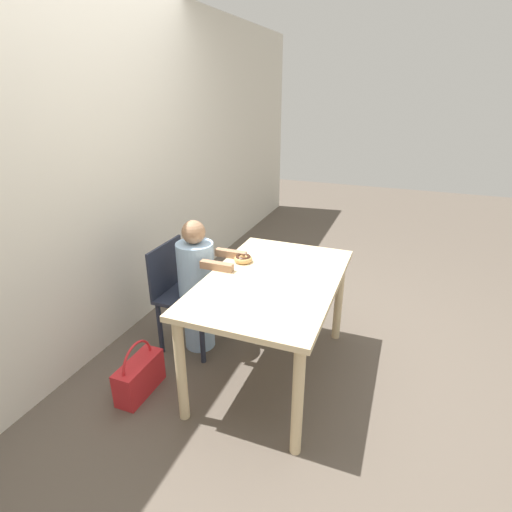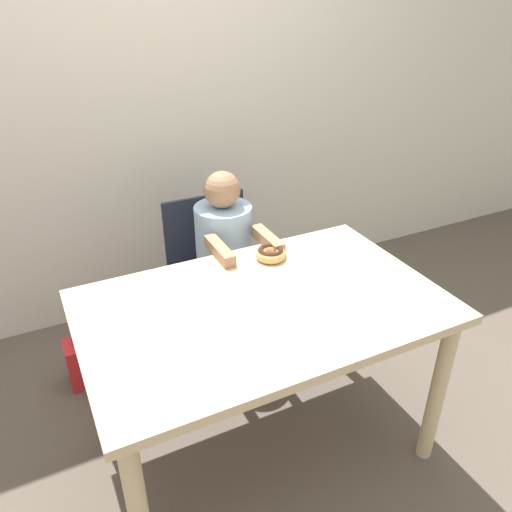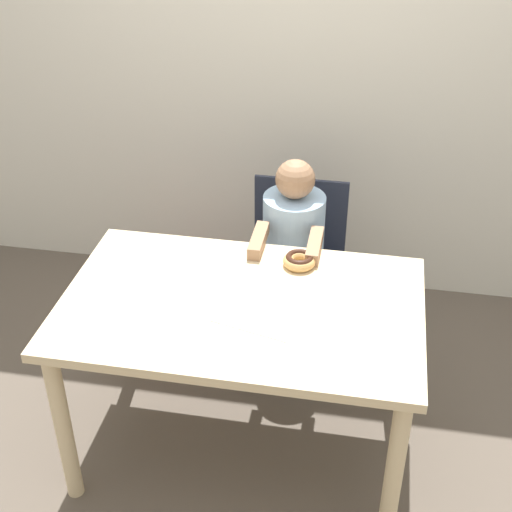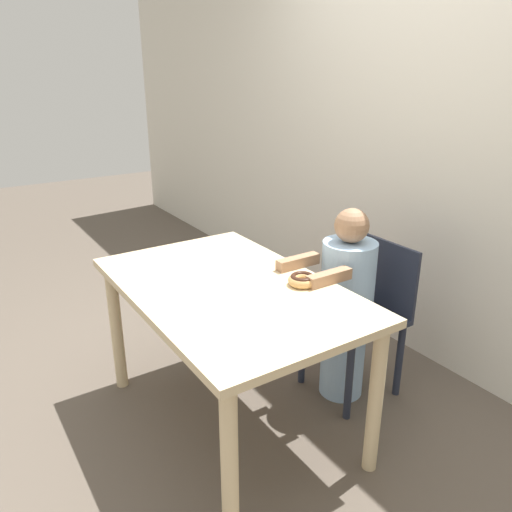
{
  "view_description": "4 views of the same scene",
  "coord_description": "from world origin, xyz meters",
  "px_view_note": "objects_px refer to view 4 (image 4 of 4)",
  "views": [
    {
      "loc": [
        -2.11,
        -0.71,
        1.8
      ],
      "look_at": [
        0.03,
        0.12,
        0.83
      ],
      "focal_mm": 28.0,
      "sensor_mm": 36.0,
      "label": 1
    },
    {
      "loc": [
        -0.66,
        -1.29,
        1.7
      ],
      "look_at": [
        0.03,
        0.12,
        0.83
      ],
      "focal_mm": 35.0,
      "sensor_mm": 36.0,
      "label": 2
    },
    {
      "loc": [
        0.41,
        -1.96,
        2.19
      ],
      "look_at": [
        0.03,
        0.12,
        0.83
      ],
      "focal_mm": 50.0,
      "sensor_mm": 36.0,
      "label": 3
    },
    {
      "loc": [
        1.7,
        -0.97,
        1.59
      ],
      "look_at": [
        0.03,
        0.12,
        0.83
      ],
      "focal_mm": 35.0,
      "sensor_mm": 36.0,
      "label": 4
    }
  ],
  "objects_px": {
    "donut": "(302,280)",
    "handbag": "(290,319)",
    "child_figure": "(345,307)",
    "chair": "(361,313)"
  },
  "relations": [
    {
      "from": "donut",
      "to": "handbag",
      "type": "relative_size",
      "value": 0.33
    },
    {
      "from": "child_figure",
      "to": "donut",
      "type": "bearing_deg",
      "value": -78.74
    },
    {
      "from": "donut",
      "to": "handbag",
      "type": "xyz_separation_m",
      "value": [
        -0.66,
        0.44,
        -0.61
      ]
    },
    {
      "from": "donut",
      "to": "chair",
      "type": "bearing_deg",
      "value": 98.42
    },
    {
      "from": "donut",
      "to": "handbag",
      "type": "distance_m",
      "value": 1.0
    },
    {
      "from": "chair",
      "to": "donut",
      "type": "relative_size",
      "value": 6.39
    },
    {
      "from": "child_figure",
      "to": "donut",
      "type": "relative_size",
      "value": 8.03
    },
    {
      "from": "handbag",
      "to": "donut",
      "type": "bearing_deg",
      "value": -33.97
    },
    {
      "from": "chair",
      "to": "handbag",
      "type": "bearing_deg",
      "value": 179.98
    },
    {
      "from": "child_figure",
      "to": "handbag",
      "type": "bearing_deg",
      "value": 169.11
    }
  ]
}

